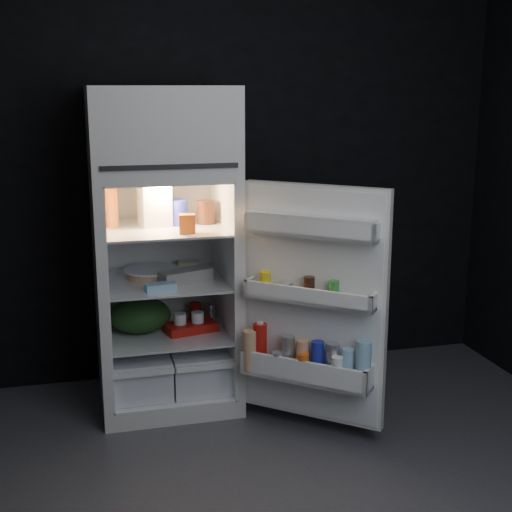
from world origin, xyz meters
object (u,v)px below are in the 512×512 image
object	(u,v)px
fridge_door	(312,311)
milk_jug	(154,204)
refrigerator	(163,238)
yogurt_tray	(191,327)
egg_carton	(186,276)

from	to	relation	value
fridge_door	milk_jug	size ratio (longest dim) A/B	5.08
refrigerator	fridge_door	bearing A→B (deg)	-43.37
fridge_door	milk_jug	distance (m)	1.06
milk_jug	yogurt_tray	size ratio (longest dim) A/B	0.84
egg_carton	yogurt_tray	bearing A→B (deg)	31.84
refrigerator	egg_carton	xyz separation A→B (m)	(0.10, -0.12, -0.19)
milk_jug	refrigerator	bearing A→B (deg)	-23.36
yogurt_tray	egg_carton	bearing A→B (deg)	-140.27
refrigerator	yogurt_tray	xyz separation A→B (m)	(0.13, -0.08, -0.50)
refrigerator	milk_jug	world-z (taller)	refrigerator
egg_carton	refrigerator	bearing A→B (deg)	110.88
refrigerator	milk_jug	distance (m)	0.20
yogurt_tray	refrigerator	bearing A→B (deg)	135.12
refrigerator	yogurt_tray	bearing A→B (deg)	-32.49
refrigerator	fridge_door	size ratio (longest dim) A/B	1.46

